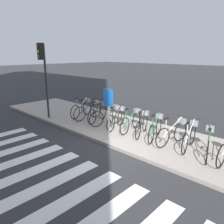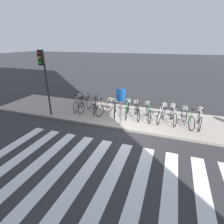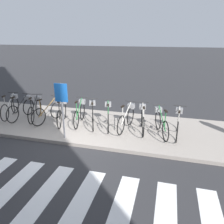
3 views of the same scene
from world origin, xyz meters
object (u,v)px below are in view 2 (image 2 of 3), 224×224
object	(u,v)px
parked_bicycle_8	(162,113)
parked_bicycle_7	(148,111)
parked_bicycle_3	(106,106)
sign_post	(121,101)
parked_bicycle_5	(127,108)
parked_bicycle_9	(173,114)
parked_bicycle_4	(115,107)
parked_bicycle_6	(137,109)
traffic_light	(44,70)
parked_bicycle_1	(86,104)
parked_bicycle_0	(78,102)
parked_bicycle_11	(200,118)
parked_bicycle_10	(187,117)
parked_bicycle_2	(96,104)

from	to	relation	value
parked_bicycle_8	parked_bicycle_7	bearing A→B (deg)	179.51
parked_bicycle_3	sign_post	bearing A→B (deg)	-45.16
parked_bicycle_5	parked_bicycle_8	world-z (taller)	same
parked_bicycle_9	parked_bicycle_4	bearing A→B (deg)	-178.03
parked_bicycle_6	parked_bicycle_7	world-z (taller)	same
parked_bicycle_8	traffic_light	size ratio (longest dim) A/B	0.47
parked_bicycle_1	parked_bicycle_4	world-z (taller)	same
parked_bicycle_1	parked_bicycle_3	world-z (taller)	same
parked_bicycle_0	parked_bicycle_5	distance (m)	3.15
parked_bicycle_5	traffic_light	bearing A→B (deg)	-161.30
parked_bicycle_9	sign_post	distance (m)	2.94
parked_bicycle_11	parked_bicycle_3	bearing A→B (deg)	179.81
parked_bicycle_7	sign_post	world-z (taller)	sign_post
parked_bicycle_8	sign_post	xyz separation A→B (m)	(-1.90, -1.32, 0.84)
parked_bicycle_6	parked_bicycle_10	distance (m)	2.59
parked_bicycle_8	parked_bicycle_6	bearing A→B (deg)	179.09
parked_bicycle_3	parked_bicycle_6	size ratio (longest dim) A/B	1.02
parked_bicycle_5	sign_post	world-z (taller)	sign_post
parked_bicycle_0	parked_bicycle_9	xyz separation A→B (m)	(5.62, 0.01, 0.00)
parked_bicycle_2	parked_bicycle_6	xyz separation A→B (m)	(2.51, -0.02, 0.00)
traffic_light	parked_bicycle_1	bearing A→B (deg)	38.96
parked_bicycle_8	parked_bicycle_0	bearing A→B (deg)	179.72
parked_bicycle_1	parked_bicycle_3	size ratio (longest dim) A/B	1.04
sign_post	traffic_light	bearing A→B (deg)	-179.33
parked_bicycle_3	parked_bicycle_9	bearing A→B (deg)	1.46
parked_bicycle_5	parked_bicycle_9	world-z (taller)	same
parked_bicycle_0	parked_bicycle_4	size ratio (longest dim) A/B	1.01
parked_bicycle_8	parked_bicycle_10	world-z (taller)	same
parked_bicycle_11	traffic_light	distance (m)	8.31
parked_bicycle_3	sign_post	xyz separation A→B (m)	(1.25, -1.26, 0.84)
parked_bicycle_5	parked_bicycle_10	world-z (taller)	same
parked_bicycle_3	parked_bicycle_6	world-z (taller)	same
parked_bicycle_3	parked_bicycle_11	distance (m)	4.96
sign_post	parked_bicycle_4	bearing A→B (deg)	119.19
parked_bicycle_7	sign_post	xyz separation A→B (m)	(-1.18, -1.32, 0.84)
traffic_light	parked_bicycle_3	bearing A→B (deg)	23.75
parked_bicycle_7	sign_post	bearing A→B (deg)	-131.65
parked_bicycle_11	parked_bicycle_9	bearing A→B (deg)	174.88
parked_bicycle_8	parked_bicycle_9	bearing A→B (deg)	3.52
parked_bicycle_1	traffic_light	bearing A→B (deg)	-141.04
parked_bicycle_6	parked_bicycle_9	distance (m)	1.92
parked_bicycle_10	sign_post	size ratio (longest dim) A/B	0.85
parked_bicycle_3	parked_bicycle_9	world-z (taller)	same
parked_bicycle_4	parked_bicycle_11	xyz separation A→B (m)	(4.41, -0.00, 0.00)
parked_bicycle_7	parked_bicycle_9	bearing A→B (deg)	1.29
parked_bicycle_2	parked_bicycle_5	size ratio (longest dim) A/B	0.98
parked_bicycle_9	parked_bicycle_6	bearing A→B (deg)	-179.58
parked_bicycle_1	parked_bicycle_6	distance (m)	3.11
parked_bicycle_1	parked_bicycle_6	size ratio (longest dim) A/B	1.06
parked_bicycle_3	parked_bicycle_7	xyz separation A→B (m)	(2.42, 0.07, 0.00)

